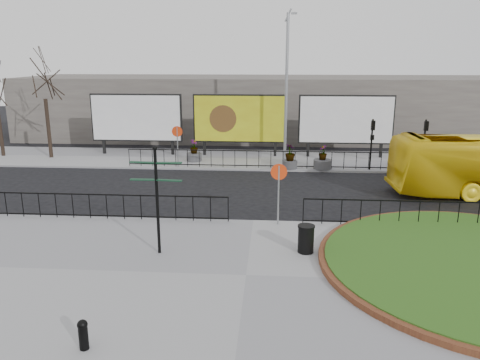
# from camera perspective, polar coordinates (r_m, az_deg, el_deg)

# --- Properties ---
(ground) EXTENTS (90.00, 90.00, 0.00)m
(ground) POSITION_cam_1_polar(r_m,az_deg,el_deg) (19.26, 1.63, -5.25)
(ground) COLOR black
(ground) RESTS_ON ground
(pavement_near) EXTENTS (30.00, 10.00, 0.12)m
(pavement_near) POSITION_cam_1_polar(r_m,az_deg,el_deg) (14.64, 0.75, -11.72)
(pavement_near) COLOR gray
(pavement_near) RESTS_ON ground
(pavement_far) EXTENTS (44.00, 6.00, 0.12)m
(pavement_far) POSITION_cam_1_polar(r_m,az_deg,el_deg) (30.79, 2.61, 2.50)
(pavement_far) COLOR gray
(pavement_far) RESTS_ON ground
(railing_near_left) EXTENTS (10.00, 0.10, 1.10)m
(railing_near_left) POSITION_cam_1_polar(r_m,az_deg,el_deg) (19.92, -15.94, -3.11)
(railing_near_left) COLOR black
(railing_near_left) RESTS_ON pavement_near
(railing_near_right) EXTENTS (9.00, 0.10, 1.10)m
(railing_near_right) POSITION_cam_1_polar(r_m,az_deg,el_deg) (19.60, 20.99, -3.82)
(railing_near_right) COLOR black
(railing_near_right) RESTS_ON pavement_near
(railing_far) EXTENTS (18.00, 0.10, 1.10)m
(railing_far) POSITION_cam_1_polar(r_m,az_deg,el_deg) (28.01, 4.52, 2.52)
(railing_far) COLOR black
(railing_far) RESTS_ON pavement_far
(speed_sign_far) EXTENTS (0.64, 0.07, 2.47)m
(speed_sign_far) POSITION_cam_1_polar(r_m,az_deg,el_deg) (28.46, -7.65, 5.18)
(speed_sign_far) COLOR gray
(speed_sign_far) RESTS_ON pavement_far
(speed_sign_near) EXTENTS (0.64, 0.07, 2.47)m
(speed_sign_near) POSITION_cam_1_polar(r_m,az_deg,el_deg) (18.29, 4.74, -0.08)
(speed_sign_near) COLOR gray
(speed_sign_near) RESTS_ON pavement_near
(billboard_left) EXTENTS (6.20, 0.31, 4.10)m
(billboard_left) POSITION_cam_1_polar(r_m,az_deg,el_deg) (32.64, -12.51, 7.39)
(billboard_left) COLOR black
(billboard_left) RESTS_ON pavement_far
(billboard_mid) EXTENTS (6.20, 0.31, 4.10)m
(billboard_mid) POSITION_cam_1_polar(r_m,az_deg,el_deg) (31.39, -0.05, 7.46)
(billboard_mid) COLOR black
(billboard_mid) RESTS_ON pavement_far
(billboard_right) EXTENTS (6.20, 0.31, 4.10)m
(billboard_right) POSITION_cam_1_polar(r_m,az_deg,el_deg) (31.67, 12.79, 7.16)
(billboard_right) COLOR black
(billboard_right) RESTS_ON pavement_far
(lamp_post) EXTENTS (0.74, 0.18, 9.23)m
(lamp_post) POSITION_cam_1_polar(r_m,az_deg,el_deg) (29.14, 5.68, 11.22)
(lamp_post) COLOR gray
(lamp_post) RESTS_ON pavement_far
(signal_pole_a) EXTENTS (0.22, 0.26, 3.00)m
(signal_pole_a) POSITION_cam_1_polar(r_m,az_deg,el_deg) (28.37, 15.80, 5.10)
(signal_pole_a) COLOR black
(signal_pole_a) RESTS_ON pavement_far
(signal_pole_b) EXTENTS (0.22, 0.26, 3.00)m
(signal_pole_b) POSITION_cam_1_polar(r_m,az_deg,el_deg) (29.13, 21.60, 4.86)
(signal_pole_b) COLOR black
(signal_pole_b) RESTS_ON pavement_far
(tree_left) EXTENTS (2.00, 2.00, 7.00)m
(tree_left) POSITION_cam_1_polar(r_m,az_deg,el_deg) (33.19, -22.58, 8.51)
(tree_left) COLOR #2D2119
(tree_left) RESTS_ON pavement_far
(building_backdrop) EXTENTS (40.00, 10.00, 5.00)m
(building_backdrop) POSITION_cam_1_polar(r_m,az_deg,el_deg) (40.29, 3.04, 8.91)
(building_backdrop) COLOR slate
(building_backdrop) RESTS_ON ground
(fingerpost_sign) EXTENTS (1.74, 0.31, 3.71)m
(fingerpost_sign) POSITION_cam_1_polar(r_m,az_deg,el_deg) (15.64, -10.12, -1.16)
(fingerpost_sign) COLOR black
(fingerpost_sign) RESTS_ON pavement_near
(bollard) EXTENTS (0.24, 0.24, 0.74)m
(bollard) POSITION_cam_1_polar(r_m,az_deg,el_deg) (11.70, -18.58, -17.29)
(bollard) COLOR black
(bollard) RESTS_ON pavement_near
(litter_bin) EXTENTS (0.58, 0.58, 0.97)m
(litter_bin) POSITION_cam_1_polar(r_m,az_deg,el_deg) (16.16, 8.04, -7.10)
(litter_bin) COLOR black
(litter_bin) RESTS_ON pavement_near
(planter_a) EXTENTS (0.97, 0.97, 1.39)m
(planter_a) POSITION_cam_1_polar(r_m,az_deg,el_deg) (30.11, -5.62, 3.20)
(planter_a) COLOR #4C4C4F
(planter_a) RESTS_ON pavement_far
(planter_b) EXTENTS (0.90, 0.90, 1.49)m
(planter_b) POSITION_cam_1_polar(r_m,az_deg,el_deg) (28.12, 6.11, 2.60)
(planter_b) COLOR #4C4C4F
(planter_b) RESTS_ON pavement_far
(planter_c) EXTENTS (1.06, 1.06, 1.44)m
(planter_c) POSITION_cam_1_polar(r_m,az_deg,el_deg) (28.28, 10.02, 2.27)
(planter_c) COLOR #4C4C4F
(planter_c) RESTS_ON pavement_far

